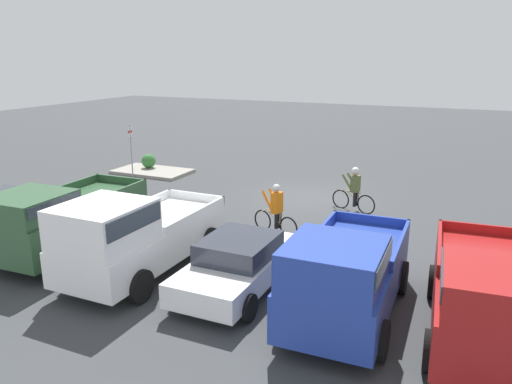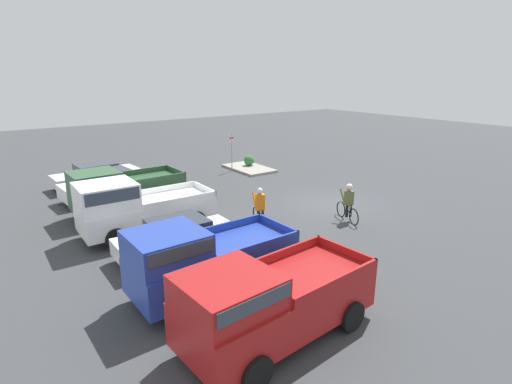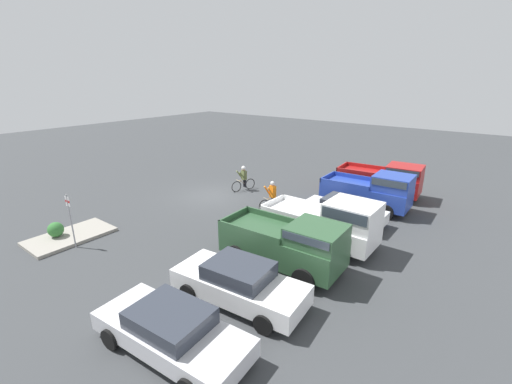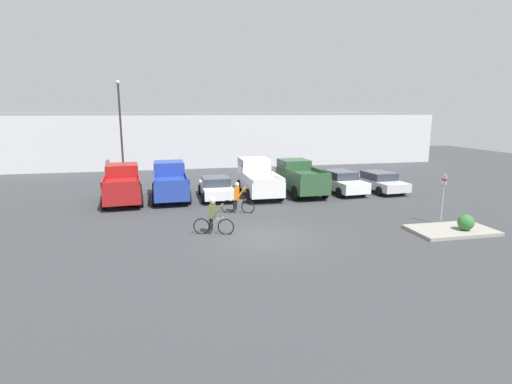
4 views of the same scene
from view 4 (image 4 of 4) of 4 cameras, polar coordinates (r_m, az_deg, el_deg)
ground_plane at (r=17.46m, az=1.19°, el=-6.49°), size 80.00×80.00×0.00m
warehouse_building at (r=44.99m, az=-7.49°, el=7.82°), size 47.47×13.20×5.22m
pickup_truck_0 at (r=25.42m, az=-18.54°, el=1.18°), size 2.55×5.16×2.14m
pickup_truck_1 at (r=25.50m, az=-12.19°, el=1.61°), size 2.33×4.94×2.21m
sedan_0 at (r=25.22m, az=-5.75°, el=0.66°), size 1.99×4.28×1.35m
pickup_truck_2 at (r=26.15m, az=0.19°, el=2.19°), size 2.27×5.24×2.29m
pickup_truck_3 at (r=26.54m, az=6.26°, el=2.18°), size 2.37×4.98×2.15m
sedan_1 at (r=27.48m, az=11.92°, el=1.48°), size 2.31×4.79×1.47m
sedan_2 at (r=28.67m, az=17.10°, el=1.49°), size 2.28×4.81×1.32m
cyclist_0 at (r=21.38m, az=-2.68°, el=-0.83°), size 1.76×0.65×1.71m
cyclist_1 at (r=17.75m, az=-6.16°, el=-3.32°), size 1.77×0.65×1.71m
fire_lane_sign at (r=21.00m, az=25.17°, el=-0.24°), size 0.06×0.30×2.52m
lamppost at (r=34.51m, az=-18.80°, el=9.41°), size 0.36×0.36×7.81m
curb_island at (r=20.26m, az=26.13°, el=-4.93°), size 3.68×2.16×0.15m
shrub at (r=20.19m, az=27.78°, el=-3.87°), size 0.71×0.71×0.71m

